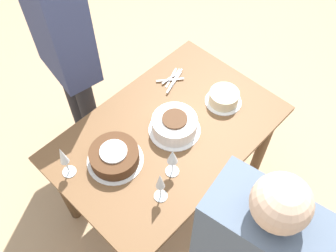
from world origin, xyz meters
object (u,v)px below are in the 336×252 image
Objects in this scene: wine_glass_far at (172,158)px; wine_glass_extra at (63,157)px; wine_glass_near at (160,183)px; cake_center_white at (175,125)px; cake_front_chocolate at (114,156)px; person_cutting at (64,44)px; cake_back_decorated at (224,97)px.

wine_glass_extra reaches higher than wine_glass_far.
wine_glass_near is at bearing 117.72° from wine_glass_extra.
cake_center_white is 1.45× the size of wine_glass_far.
wine_glass_near is at bearing 93.47° from cake_front_chocolate.
wine_glass_near is (-0.02, 0.31, 0.10)m from cake_front_chocolate.
wine_glass_near is at bearing -2.93° from person_cutting.
wine_glass_far is at bearing 121.41° from cake_front_chocolate.
person_cutting is (-0.21, -0.96, 0.10)m from wine_glass_near.
cake_front_chocolate is 1.40× the size of cake_back_decorated.
wine_glass_extra is at bearing -62.28° from wine_glass_near.
person_cutting reaches higher than wine_glass_extra.
cake_front_chocolate is 0.26m from wine_glass_extra.
wine_glass_near is 0.97× the size of wine_glass_extra.
person_cutting is (-0.43, -0.53, 0.10)m from wine_glass_extra.
cake_front_chocolate is 0.33m from wine_glass_near.
cake_back_decorated is 0.95× the size of wine_glass_extra.
person_cutting is (-0.23, -0.65, 0.20)m from cake_front_chocolate.
cake_front_chocolate is at bearing -86.53° from wine_glass_near.
wine_glass_extra reaches higher than cake_center_white.
wine_glass_far is (0.20, 0.17, 0.09)m from cake_center_white.
wine_glass_far reaches higher than cake_back_decorated.
cake_back_decorated is 0.96m from person_cutting.
wine_glass_far is (0.54, 0.10, 0.10)m from cake_back_decorated.
cake_back_decorated is at bearing 168.98° from cake_center_white.
person_cutting reaches higher than wine_glass_far.
cake_front_chocolate is at bearing -9.94° from person_cutting.
wine_glass_far is at bearing 134.13° from wine_glass_extra.
cake_front_chocolate is 1.36× the size of wine_glass_near.
cake_back_decorated is 0.13× the size of person_cutting.
cake_center_white is 1.35× the size of cake_back_decorated.
cake_center_white is 0.35m from cake_back_decorated.
wine_glass_extra is (0.90, -0.27, 0.11)m from cake_back_decorated.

